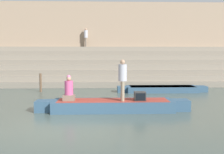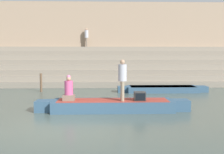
# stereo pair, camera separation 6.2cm
# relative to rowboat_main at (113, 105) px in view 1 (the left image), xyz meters

# --- Properties ---
(ground_plane) EXTENTS (120.00, 120.00, 0.00)m
(ground_plane) POSITION_rel_rowboat_main_xyz_m (-1.76, -2.47, -0.25)
(ground_plane) COLOR #47544C
(ghat_steps) EXTENTS (36.00, 5.67, 3.07)m
(ghat_steps) POSITION_rel_rowboat_main_xyz_m (-1.76, 11.08, 0.83)
(ghat_steps) COLOR gray
(ghat_steps) RESTS_ON ground
(back_wall) EXTENTS (34.20, 1.28, 7.16)m
(back_wall) POSITION_rel_rowboat_main_xyz_m (-1.76, 13.69, 3.30)
(back_wall) COLOR tan
(back_wall) RESTS_ON ground
(rowboat_main) EXTENTS (6.68, 1.39, 0.48)m
(rowboat_main) POSITION_rel_rowboat_main_xyz_m (0.00, 0.00, 0.00)
(rowboat_main) COLOR #33516B
(rowboat_main) RESTS_ON ground
(person_standing) EXTENTS (0.36, 0.36, 1.77)m
(person_standing) POSITION_rel_rowboat_main_xyz_m (0.40, -0.16, 1.24)
(person_standing) COLOR gray
(person_standing) RESTS_ON rowboat_main
(person_rowing) EXTENTS (0.51, 0.40, 1.11)m
(person_rowing) POSITION_rel_rowboat_main_xyz_m (-1.90, -0.02, 0.67)
(person_rowing) COLOR #756656
(person_rowing) RESTS_ON rowboat_main
(tv_set) EXTENTS (0.49, 0.42, 0.38)m
(tv_set) POSITION_rel_rowboat_main_xyz_m (1.16, -0.12, 0.41)
(tv_set) COLOR #2D2D2D
(tv_set) RESTS_ON rowboat_main
(moored_boat_shore) EXTENTS (5.80, 1.32, 0.37)m
(moored_boat_shore) POSITION_rel_rowboat_main_xyz_m (3.40, 5.43, -0.05)
(moored_boat_shore) COLOR #33516B
(moored_boat_shore) RESTS_ON ground
(mooring_post) EXTENTS (0.15, 0.15, 1.20)m
(mooring_post) POSITION_rel_rowboat_main_xyz_m (-4.47, 5.75, 0.35)
(mooring_post) COLOR brown
(mooring_post) RESTS_ON ground
(person_on_steps) EXTENTS (0.34, 0.34, 1.67)m
(person_on_steps) POSITION_rel_rowboat_main_xyz_m (-1.96, 12.74, 3.77)
(person_on_steps) COLOR #756656
(person_on_steps) RESTS_ON ghat_steps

